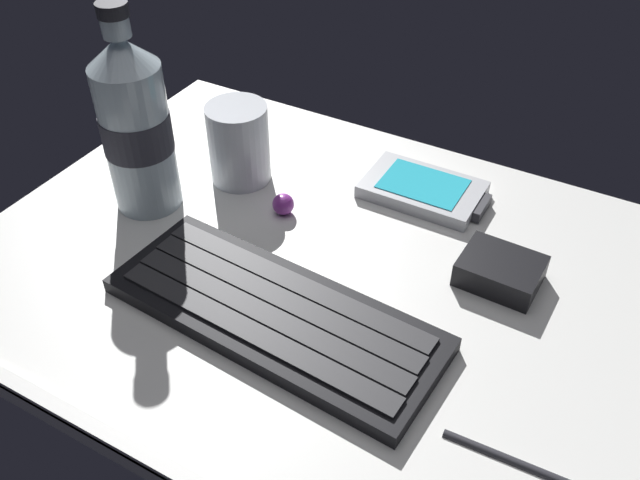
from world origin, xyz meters
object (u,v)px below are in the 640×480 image
handheld_device (424,190)px  charger_block (500,271)px  keyboard (276,314)px  juice_cup (239,146)px  stylus_pen (509,457)px  water_bottle (138,123)px  trackball_mouse (283,204)px

handheld_device → charger_block: charger_block is taller
keyboard → juice_cup: size_ratio=3.50×
handheld_device → charger_block: bearing=-38.6°
handheld_device → stylus_pen: 31.02cm
handheld_device → juice_cup: bearing=-160.8°
charger_block → stylus_pen: (6.31, -17.20, -0.85)cm
handheld_device → water_bottle: (-24.22, -14.18, 8.28)cm
handheld_device → stylus_pen: bearing=-56.4°
juice_cup → stylus_pen: size_ratio=0.89×
keyboard → charger_block: bearing=43.0°
juice_cup → charger_block: bearing=-4.3°
trackball_mouse → juice_cup: bearing=156.3°
keyboard → water_bottle: 23.34cm
stylus_pen → trackball_mouse: bearing=147.9°
water_bottle → stylus_pen: 43.84cm
charger_block → stylus_pen: charger_block is taller
juice_cup → water_bottle: (-5.78, -7.75, 5.10)cm
juice_cup → trackball_mouse: 8.40cm
handheld_device → charger_block: size_ratio=1.83×
juice_cup → charger_block: juice_cup is taller
juice_cup → trackball_mouse: size_ratio=3.86×
trackball_mouse → stylus_pen: trackball_mouse is taller
charger_block → stylus_pen: bearing=-69.9°
water_bottle → trackball_mouse: water_bottle is taller
juice_cup → trackball_mouse: bearing=-23.7°
keyboard → charger_block: size_ratio=4.24×
juice_cup → trackball_mouse: juice_cup is taller
trackball_mouse → charger_block: bearing=2.5°
water_bottle → handheld_device: bearing=30.4°
juice_cup → water_bottle: water_bottle is taller
keyboard → juice_cup: juice_cup is taller
stylus_pen → charger_block: bearing=107.8°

